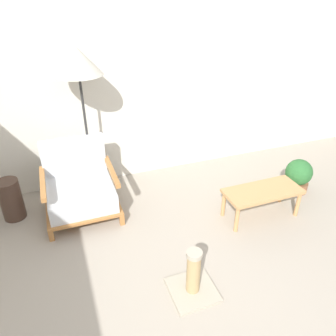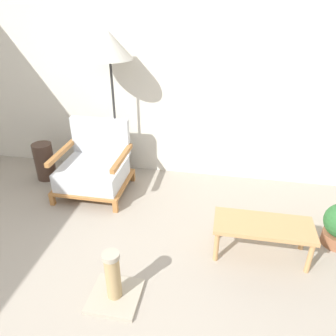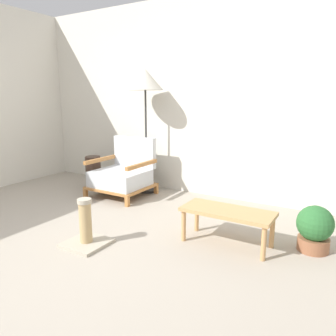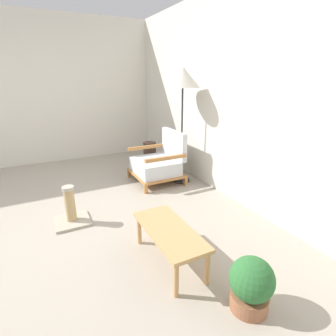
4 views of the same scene
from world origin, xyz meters
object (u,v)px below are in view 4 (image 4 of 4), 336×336
at_px(coffee_table, 169,234).
at_px(armchair, 158,163).
at_px(scratching_post, 71,211).
at_px(vase, 150,154).
at_px(potted_plant, 251,284).
at_px(floor_lamp, 183,81).

bearing_deg(coffee_table, armchair, 157.67).
xyz_separation_m(coffee_table, scratching_post, (-1.13, -0.70, -0.15)).
bearing_deg(vase, coffee_table, -19.65).
xyz_separation_m(coffee_table, potted_plant, (0.72, 0.28, -0.08)).
xyz_separation_m(armchair, scratching_post, (0.72, -1.45, -0.16)).
height_order(potted_plant, scratching_post, scratching_post).
height_order(vase, potted_plant, vase).
distance_m(vase, scratching_post, 2.17).
distance_m(coffee_table, potted_plant, 0.78).
bearing_deg(vase, floor_lamp, 9.84).
distance_m(floor_lamp, coffee_table, 2.35).
height_order(floor_lamp, scratching_post, floor_lamp).
distance_m(armchair, vase, 0.75).
relative_size(floor_lamp, coffee_table, 2.06).
relative_size(coffee_table, vase, 1.82).
relative_size(armchair, floor_lamp, 0.46).
height_order(armchair, floor_lamp, floor_lamp).
distance_m(coffee_table, scratching_post, 1.33).
height_order(coffee_table, scratching_post, scratching_post).
relative_size(armchair, scratching_post, 1.78).
bearing_deg(armchair, scratching_post, -63.64).
bearing_deg(scratching_post, armchair, 116.36).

